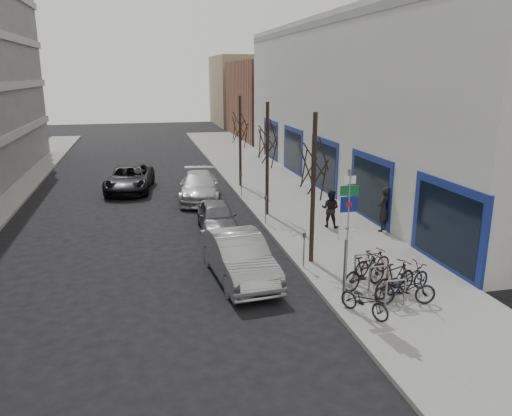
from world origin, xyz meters
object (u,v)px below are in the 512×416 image
tree_mid (267,132)px  meter_back (241,182)px  meter_front (304,246)px  bike_mid_curb (407,276)px  bike_far_inner (373,262)px  lane_car (130,178)px  bike_rack (378,275)px  bike_near_left (365,299)px  bike_far_curb (405,287)px  bike_mid_inner (365,272)px  pedestrian_near (383,209)px  pedestrian_far (330,208)px  meter_mid (266,207)px  highway_sign_pole (347,229)px  tree_near (314,153)px  tree_far (240,120)px  bike_near_right (395,278)px  parked_car_back (199,187)px  parked_car_front (239,257)px  parked_car_mid (217,217)px

tree_mid → meter_back: tree_mid is taller
meter_front → bike_mid_curb: bearing=-47.4°
bike_far_inner → lane_car: (-8.14, 15.42, 0.13)m
bike_far_inner → bike_rack: bearing=145.5°
bike_near_left → bike_far_curb: size_ratio=0.89×
bike_mid_inner → pedestrian_near: 6.34m
pedestrian_near → pedestrian_far: size_ratio=1.15×
meter_mid → tree_mid: bearing=73.3°
highway_sign_pole → bike_mid_inner: bearing=39.0°
bike_rack → bike_mid_curb: (0.83, -0.30, 0.02)m
tree_near → tree_far: same height
bike_near_right → bike_far_curb: (-0.00, -0.61, -0.00)m
tree_mid → meter_mid: tree_mid is taller
bike_mid_inner → meter_back: bearing=-16.3°
bike_far_inner → pedestrian_near: (2.60, 4.41, 0.51)m
lane_car → bike_far_inner: bearing=-54.7°
meter_mid → bike_near_left: bearing=-86.8°
bike_near_left → tree_near: bearing=61.9°
bike_near_left → pedestrian_far: (2.12, 8.12, 0.36)m
bike_near_left → bike_mid_inner: size_ratio=0.86×
meter_mid → bike_mid_inner: size_ratio=0.68×
bike_near_left → bike_mid_inner: bearing=35.8°
tree_mid → bike_mid_curb: bearing=-78.2°
bike_near_right → lane_car: (-8.07, 17.09, 0.03)m
highway_sign_pole → bike_far_inner: highway_sign_pole is taller
bike_mid_inner → bike_far_inner: size_ratio=1.22×
bike_rack → pedestrian_far: pedestrian_far is taller
parked_car_back → lane_car: 4.88m
bike_mid_curb → tree_near: bearing=17.2°
bike_rack → meter_back: bearing=97.0°
tree_mid → parked_car_front: bearing=-111.4°
meter_back → bike_far_inner: 12.36m
tree_mid → pedestrian_far: 4.67m
parked_car_mid → pedestrian_far: (4.92, -0.94, 0.33)m
bike_near_left → lane_car: 19.23m
meter_mid → tree_far: bearing=86.8°
tree_near → parked_car_mid: tree_near is taller
meter_mid → parked_car_back: size_ratio=0.25×
bike_rack → pedestrian_near: (3.00, 5.62, 0.47)m
highway_sign_pole → parked_car_front: size_ratio=0.89×
tree_mid → meter_back: bearing=96.4°
bike_rack → tree_far: (-1.20, 15.90, 3.44)m
meter_mid → meter_back: bearing=90.0°
bike_near_left → bike_far_curb: bearing=-15.2°
meter_back → bike_mid_curb: meter_back is taller
bike_far_inner → pedestrian_far: bearing=-22.6°
meter_front → pedestrian_far: 5.04m
bike_near_right → tree_mid: bearing=-14.5°
tree_far → pedestrian_far: size_ratio=3.24×
tree_near → bike_far_curb: tree_near is taller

